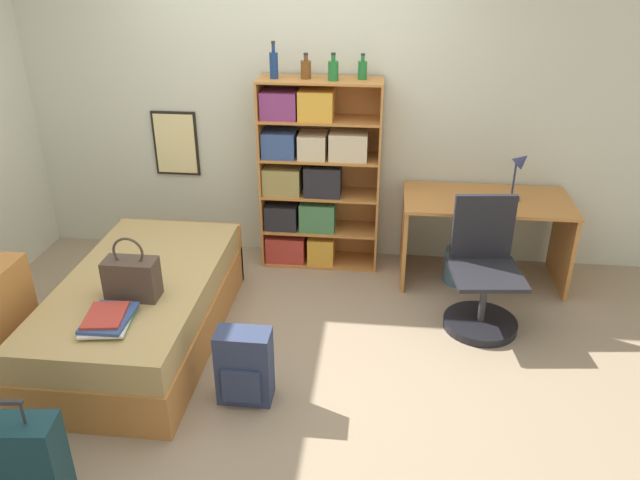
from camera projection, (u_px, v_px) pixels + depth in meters
ground_plane at (255, 347)px, 4.26m from camera, size 14.00×14.00×0.00m
wall_back at (285, 104)px, 5.04m from camera, size 10.00×0.09×2.60m
bed at (143, 309)px, 4.25m from camera, size 0.98×1.84×0.50m
handbag at (132, 278)px, 3.85m from camera, size 0.32×0.16×0.41m
book_stack_on_bed at (108, 319)px, 3.62m from camera, size 0.31×0.38×0.07m
suitcase at (5, 466)px, 2.96m from camera, size 0.57×0.25×0.67m
bookcase at (309, 177)px, 5.06m from camera, size 0.96×0.33×1.56m
bottle_green at (274, 64)px, 4.67m from camera, size 0.06×0.06×0.27m
bottle_brown at (306, 69)px, 4.68m from camera, size 0.08×0.08×0.19m
bottle_clear at (333, 70)px, 4.62m from camera, size 0.08×0.08×0.20m
bottle_blue at (363, 69)px, 4.66m from camera, size 0.07×0.07×0.19m
desk at (484, 223)px, 4.90m from camera, size 1.28×0.66×0.70m
desk_lamp at (520, 168)px, 4.68m from camera, size 0.18×0.13×0.39m
desk_chair at (482, 288)px, 4.40m from camera, size 0.53×0.53×0.93m
backpack at (244, 367)px, 3.69m from camera, size 0.32×0.21×0.47m
waste_bin at (460, 266)px, 5.01m from camera, size 0.25×0.25×0.28m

